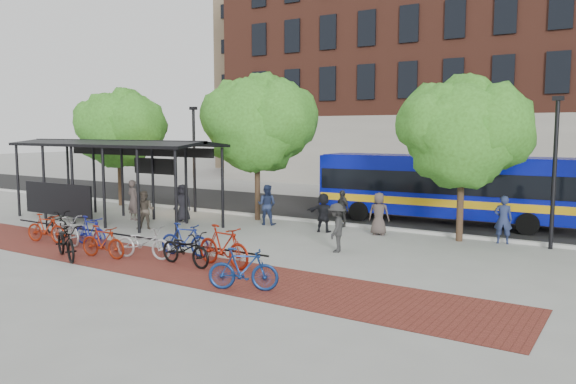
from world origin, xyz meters
The scene contains 33 objects.
ground centered at (0.00, 0.00, 0.00)m, with size 160.00×160.00×0.00m, color #9E9E99.
asphalt_street centered at (0.00, 8.00, 0.01)m, with size 160.00×8.00×0.01m, color black.
curb centered at (0.00, 4.00, 0.06)m, with size 160.00×0.25×0.12m, color #B7B7B2.
brick_strip centered at (-2.00, -5.00, 0.00)m, with size 24.00×3.00×0.01m, color maroon.
bike_rack_rail centered at (-3.30, -4.10, 0.00)m, with size 12.00×0.05×0.95m, color black.
building_tower centered at (-16.00, 40.00, 15.00)m, with size 22.00×22.00×30.00m, color #7A664C.
bus_shelter centered at (-8.13, -0.48, 3.00)m, with size 10.60×3.07×3.60m.
tree_a centered at (-11.91, 3.35, 4.24)m, with size 4.90×4.00×6.18m.
tree_b centered at (-2.90, 3.35, 4.46)m, with size 5.15×4.20×6.47m.
tree_c centered at (6.09, 3.35, 4.05)m, with size 4.66×3.80×5.92m.
lamp_post_left centered at (-7.00, 3.60, 2.75)m, with size 0.35×0.20×5.12m.
lamp_post_right centered at (9.00, 3.60, 2.75)m, with size 0.35×0.20×5.12m.
bus centered at (4.38, 6.78, 1.67)m, with size 10.91×3.05×2.91m.
bike_0 centered at (-7.37, -3.83, 0.48)m, with size 0.64×1.83×0.96m, color black.
bike_1 centered at (-6.36, -4.96, 0.52)m, with size 0.49×1.73×1.04m, color maroon.
bike_2 centered at (-5.50, -4.78, 0.53)m, with size 0.71×2.03×1.06m, color #9B9B9D.
bike_3 centered at (-4.57, -4.45, 0.52)m, with size 0.48×1.72×1.03m, color navy.
bike_4 centered at (-3.54, -6.18, 0.56)m, with size 0.74×2.12×1.11m, color black.
bike_5 centered at (-2.67, -5.48, 0.52)m, with size 0.49×1.72×1.03m, color maroon.
bike_6 centered at (-1.55, -4.85, 0.51)m, with size 0.68×1.96×1.03m, color #B7B7BA.
bike_7 centered at (-0.72, -3.85, 0.53)m, with size 0.50×1.76×1.06m, color navy.
bike_8 centered at (0.21, -4.83, 0.52)m, with size 0.69×1.99×1.04m, color black.
bike_9 centered at (1.23, -4.32, 0.62)m, with size 0.58×2.05×1.23m, color maroon.
bike_11 centered at (3.21, -5.96, 0.54)m, with size 0.51×1.81×1.09m, color navy.
pedestrian_0 centered at (-5.47, 1.12, 0.83)m, with size 0.81×0.52×1.65m, color black.
pedestrian_1 centered at (-7.60, 0.22, 0.90)m, with size 0.66×0.43×1.81m, color #483C39.
pedestrian_2 centered at (-1.89, 2.43, 0.86)m, with size 0.83×0.65×1.71m, color #212C4E.
pedestrian_4 centered at (1.02, 3.74, 0.77)m, with size 0.90×0.37×1.53m, color #2B2B2B.
pedestrian_5 centered at (0.97, 2.23, 0.77)m, with size 1.44×0.46×1.55m, color black.
pedestrian_6 centered at (3.05, 2.84, 0.82)m, with size 0.80×0.52×1.64m, color #463B38.
pedestrian_7 centered at (7.42, 3.67, 0.86)m, with size 0.63×0.41×1.72m, color navy.
pedestrian_8 centered at (-5.40, -1.16, 0.79)m, with size 0.76×0.60×1.57m, color #4C4238.
pedestrian_9 centered at (3.09, -0.72, 0.81)m, with size 1.05×0.60×1.62m, color #282828.
Camera 1 is at (11.56, -16.94, 4.02)m, focal length 35.00 mm.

